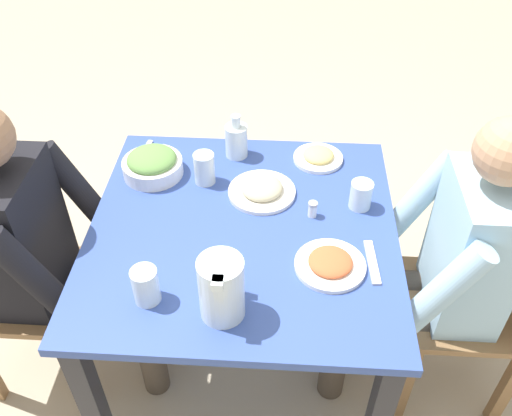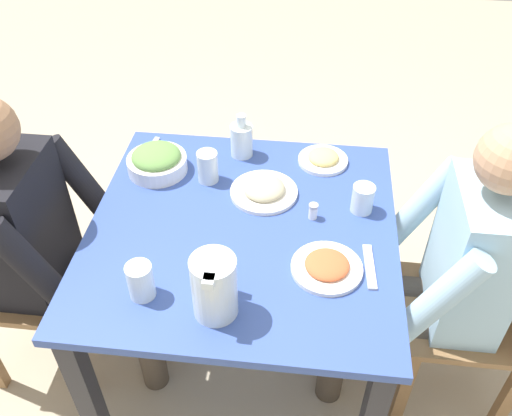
% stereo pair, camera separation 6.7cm
% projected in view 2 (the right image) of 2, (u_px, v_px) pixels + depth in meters
% --- Properties ---
extents(ground_plane, '(8.00, 8.00, 0.00)m').
position_uv_depth(ground_plane, '(245.00, 359.00, 2.20)').
color(ground_plane, tan).
extents(dining_table, '(0.96, 0.96, 0.73)m').
position_uv_depth(dining_table, '(243.00, 252.00, 1.79)').
color(dining_table, '#334C99').
rests_on(dining_table, ground_plane).
extents(chair_near, '(0.40, 0.40, 0.87)m').
position_uv_depth(chair_near, '(493.00, 305.00, 1.79)').
color(chair_near, olive).
rests_on(chair_near, ground_plane).
extents(chair_far, '(0.40, 0.40, 0.87)m').
position_uv_depth(chair_far, '(8.00, 267.00, 1.91)').
color(chair_far, olive).
rests_on(chair_far, ground_plane).
extents(diner_near, '(0.48, 0.53, 1.16)m').
position_uv_depth(diner_near, '(439.00, 269.00, 1.71)').
color(diner_near, '#9EC6E0').
rests_on(diner_near, ground_plane).
extents(diner_far, '(0.48, 0.53, 1.16)m').
position_uv_depth(diner_far, '(54.00, 242.00, 1.80)').
color(diner_far, black).
rests_on(diner_far, ground_plane).
extents(water_pitcher, '(0.16, 0.12, 0.19)m').
position_uv_depth(water_pitcher, '(214.00, 286.00, 1.41)').
color(water_pitcher, silver).
rests_on(water_pitcher, dining_table).
extents(salad_bowl, '(0.21, 0.21, 0.09)m').
position_uv_depth(salad_bowl, '(157.00, 161.00, 1.90)').
color(salad_bowl, white).
rests_on(salad_bowl, dining_table).
extents(plate_fries, '(0.18, 0.18, 0.04)m').
position_uv_depth(plate_fries, '(323.00, 158.00, 1.96)').
color(plate_fries, white).
rests_on(plate_fries, dining_table).
extents(plate_beans, '(0.22, 0.22, 0.05)m').
position_uv_depth(plate_beans, '(264.00, 190.00, 1.82)').
color(plate_beans, white).
rests_on(plate_beans, dining_table).
extents(plate_rice_curry, '(0.21, 0.21, 0.04)m').
position_uv_depth(plate_rice_curry, '(327.00, 266.00, 1.57)').
color(plate_rice_curry, white).
rests_on(plate_rice_curry, dining_table).
extents(water_glass_center, '(0.07, 0.07, 0.11)m').
position_uv_depth(water_glass_center, '(141.00, 281.00, 1.48)').
color(water_glass_center, silver).
rests_on(water_glass_center, dining_table).
extents(water_glass_by_pitcher, '(0.07, 0.07, 0.11)m').
position_uv_depth(water_glass_by_pitcher, '(208.00, 167.00, 1.85)').
color(water_glass_by_pitcher, silver).
rests_on(water_glass_by_pitcher, dining_table).
extents(water_glass_far_right, '(0.07, 0.07, 0.09)m').
position_uv_depth(water_glass_far_right, '(363.00, 199.00, 1.74)').
color(water_glass_far_right, silver).
rests_on(water_glass_far_right, dining_table).
extents(oil_carafe, '(0.08, 0.08, 0.16)m').
position_uv_depth(oil_carafe, '(242.00, 141.00, 1.96)').
color(oil_carafe, silver).
rests_on(oil_carafe, dining_table).
extents(salt_shaker, '(0.03, 0.03, 0.05)m').
position_uv_depth(salt_shaker, '(313.00, 211.00, 1.73)').
color(salt_shaker, white).
rests_on(salt_shaker, dining_table).
extents(fork_near, '(0.17, 0.04, 0.01)m').
position_uv_depth(fork_near, '(370.00, 267.00, 1.58)').
color(fork_near, silver).
rests_on(fork_near, dining_table).
extents(knife_near, '(0.19, 0.04, 0.01)m').
position_uv_depth(knife_near, '(148.00, 152.00, 2.01)').
color(knife_near, silver).
rests_on(knife_near, dining_table).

